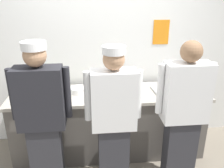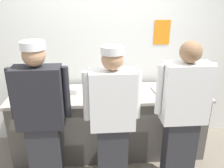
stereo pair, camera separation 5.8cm
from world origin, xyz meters
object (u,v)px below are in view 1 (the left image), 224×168
chef_center (114,119)px  chef_far_right (184,113)px  sheet_tray (172,90)px  ramekin_yellow_sauce (36,88)px  ramekin_green_sauce (110,91)px  deli_cup (98,88)px  squeeze_bottle_secondary (48,84)px  plate_stack_rear (57,94)px  mixing_bowl_steel (130,87)px  squeeze_bottle_primary (44,94)px  plate_stack_front (78,90)px  chef_near_left (42,118)px  ramekin_red_sauce (38,94)px

chef_center → chef_far_right: 0.77m
sheet_tray → ramekin_yellow_sauce: (-1.84, 0.19, 0.01)m
ramekin_green_sauce → deli_cup: size_ratio=0.89×
chef_center → squeeze_bottle_secondary: chef_center is taller
chef_center → deli_cup: chef_center is taller
plate_stack_rear → sheet_tray: size_ratio=0.44×
mixing_bowl_steel → ramekin_green_sauce: mixing_bowl_steel is taller
chef_far_right → squeeze_bottle_primary: 1.65m
chef_center → mixing_bowl_steel: 0.76m
squeeze_bottle_primary → chef_far_right: bearing=-17.4°
chef_center → plate_stack_front: chef_center is taller
squeeze_bottle_primary → squeeze_bottle_secondary: bearing=90.9°
chef_center → ramekin_yellow_sauce: chef_center is taller
chef_near_left → plate_stack_rear: (0.08, 0.59, 0.01)m
deli_cup → sheet_tray: bearing=-3.0°
chef_center → mixing_bowl_steel: chef_center is taller
plate_stack_front → mixing_bowl_steel: (0.70, -0.01, 0.02)m
plate_stack_front → ramekin_yellow_sauce: size_ratio=2.05×
sheet_tray → deli_cup: deli_cup is taller
squeeze_bottle_primary → squeeze_bottle_secondary: 0.33m
mixing_bowl_steel → sheet_tray: bearing=-3.7°
chef_center → squeeze_bottle_secondary: bearing=133.7°
plate_stack_rear → ramekin_yellow_sauce: bearing=144.8°
ramekin_yellow_sauce → ramekin_green_sauce: size_ratio=1.04×
chef_near_left → chef_center: bearing=-3.3°
ramekin_red_sauce → chef_near_left: bearing=-75.9°
mixing_bowl_steel → ramekin_yellow_sauce: bearing=173.0°
ramekin_green_sauce → sheet_tray: bearing=0.1°
mixing_bowl_steel → deli_cup: bearing=177.9°
sheet_tray → chef_center: bearing=-142.5°
chef_far_right → sheet_tray: (0.09, 0.64, 0.01)m
ramekin_red_sauce → deli_cup: 0.77m
chef_center → ramekin_red_sauce: 1.13m
chef_center → ramekin_red_sauce: (-0.90, 0.68, 0.03)m
chef_center → ramekin_yellow_sauce: 1.30m
chef_near_left → plate_stack_rear: chef_near_left is taller
squeeze_bottle_primary → squeeze_bottle_secondary: squeeze_bottle_secondary is taller
chef_near_left → ramekin_yellow_sauce: chef_near_left is taller
ramekin_yellow_sauce → ramekin_red_sauce: ramekin_yellow_sauce is taller
chef_far_right → chef_center: bearing=-178.5°
ramekin_yellow_sauce → ramekin_red_sauce: (0.07, -0.18, -0.00)m
ramekin_green_sauce → squeeze_bottle_secondary: bearing=167.6°
chef_center → sheet_tray: size_ratio=3.20×
chef_center → chef_near_left: bearing=176.7°
chef_far_right → squeeze_bottle_primary: (-1.57, 0.49, 0.08)m
plate_stack_rear → sheet_tray: (1.53, 0.03, -0.02)m
chef_center → mixing_bowl_steel: bearing=67.2°
chef_near_left → squeeze_bottle_primary: (-0.06, 0.47, 0.07)m
plate_stack_front → ramekin_yellow_sauce: plate_stack_front is taller
ramekin_red_sauce → deli_cup: size_ratio=0.92×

